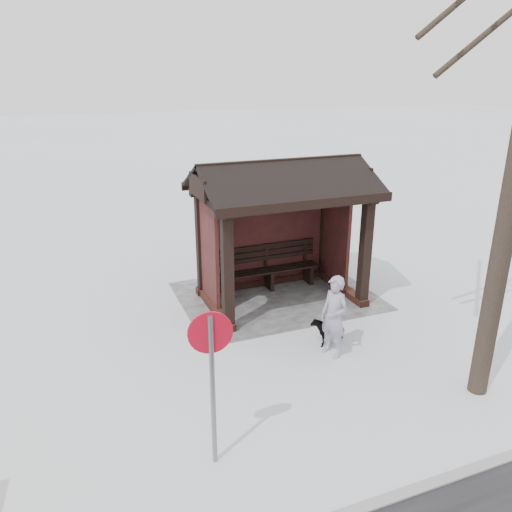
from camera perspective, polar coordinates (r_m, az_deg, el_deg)
The scene contains 7 objects.
ground at distance 11.04m, azimuth 2.78°, elevation -5.00°, with size 120.00×120.00×0.00m, color silver.
kerb at distance 7.21m, azimuth 22.47°, elevation -22.02°, with size 120.00×0.15×0.06m, color gray.
trampled_patch at distance 11.21m, azimuth 2.36°, elevation -4.56°, with size 4.20×3.20×0.02m, color #97969C.
bus_shelter at distance 10.46m, azimuth 2.62°, elevation 6.16°, with size 3.60×2.40×3.09m.
pedestrian at distance 8.75m, azimuth 8.92°, elevation -6.88°, with size 0.54×0.35×1.48m, color #988EA7.
dog at distance 9.33m, azimuth 8.28°, elevation -8.33°, with size 0.29×0.63×0.54m, color black.
road_sign at distance 6.03m, azimuth -5.15°, elevation -11.24°, with size 0.54×0.12×2.11m.
Camera 1 is at (4.17, 9.10, 4.67)m, focal length 35.00 mm.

